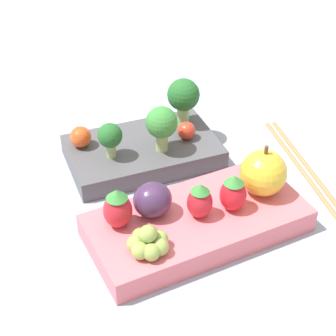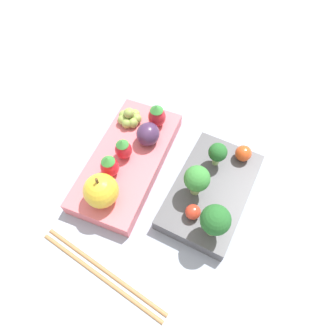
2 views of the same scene
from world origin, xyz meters
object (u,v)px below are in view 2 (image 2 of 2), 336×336
(bento_box_savoury, at_px, (211,191))
(broccoli_floret_2, at_px, (218,153))
(cherry_tomato_0, at_px, (243,153))
(strawberry_1, at_px, (124,148))
(broccoli_floret_0, at_px, (197,179))
(strawberry_0, at_px, (157,116))
(plum, at_px, (148,134))
(cherry_tomato_1, at_px, (193,212))
(strawberry_2, at_px, (109,166))
(chopsticks_pair, at_px, (102,273))
(grape_cluster, at_px, (129,118))
(bento_box_fruit, at_px, (128,161))
(apple, at_px, (101,191))
(broccoli_floret_1, at_px, (215,221))

(bento_box_savoury, relative_size, broccoli_floret_2, 4.36)
(cherry_tomato_0, bearing_deg, strawberry_1, -71.84)
(cherry_tomato_0, bearing_deg, bento_box_savoury, -24.43)
(broccoli_floret_0, height_order, strawberry_0, broccoli_floret_0)
(bento_box_savoury, relative_size, plum, 4.77)
(cherry_tomato_1, bearing_deg, strawberry_2, -99.72)
(strawberry_2, bearing_deg, cherry_tomato_1, 80.28)
(cherry_tomato_0, distance_m, plum, 0.16)
(strawberry_2, bearing_deg, chopsticks_pair, 18.67)
(strawberry_0, bearing_deg, broccoli_floret_2, 70.11)
(plum, relative_size, grape_cluster, 0.99)
(broccoli_floret_0, distance_m, grape_cluster, 0.17)
(cherry_tomato_0, xyz_separation_m, cherry_tomato_1, (0.12, -0.05, -0.00))
(grape_cluster, bearing_deg, cherry_tomato_0, 87.84)
(broccoli_floret_0, xyz_separation_m, cherry_tomato_0, (-0.08, 0.05, -0.02))
(broccoli_floret_2, bearing_deg, plum, -91.58)
(strawberry_1, bearing_deg, plum, 146.76)
(cherry_tomato_0, relative_size, plum, 0.64)
(bento_box_fruit, distance_m, broccoli_floret_0, 0.13)
(bento_box_fruit, xyz_separation_m, strawberry_2, (0.04, -0.01, 0.03))
(broccoli_floret_0, xyz_separation_m, strawberry_1, (-0.02, -0.13, -0.02))
(bento_box_savoury, relative_size, strawberry_2, 4.50)
(strawberry_2, bearing_deg, grape_cluster, -172.39)
(apple, relative_size, strawberry_1, 1.46)
(broccoli_floret_1, bearing_deg, strawberry_0, -137.58)
(strawberry_1, relative_size, strawberry_2, 0.95)
(strawberry_2, bearing_deg, bento_box_fruit, 164.85)
(chopsticks_pair, bearing_deg, broccoli_floret_2, 154.63)
(bento_box_fruit, relative_size, broccoli_floret_0, 3.99)
(plum, bearing_deg, cherry_tomato_0, 97.47)
(cherry_tomato_1, distance_m, chopsticks_pair, 0.15)
(bento_box_savoury, xyz_separation_m, cherry_tomato_1, (0.05, -0.01, 0.02))
(strawberry_1, height_order, grape_cluster, strawberry_1)
(strawberry_0, xyz_separation_m, strawberry_2, (0.12, -0.03, -0.00))
(broccoli_floret_0, bearing_deg, cherry_tomato_0, 147.12)
(bento_box_fruit, distance_m, plum, 0.06)
(strawberry_2, bearing_deg, broccoli_floret_0, 96.22)
(broccoli_floret_2, distance_m, strawberry_2, 0.17)
(broccoli_floret_1, distance_m, strawberry_1, 0.18)
(broccoli_floret_0, relative_size, strawberry_1, 1.42)
(broccoli_floret_0, distance_m, strawberry_1, 0.13)
(broccoli_floret_0, relative_size, plum, 1.42)
(broccoli_floret_1, xyz_separation_m, cherry_tomato_1, (-0.01, -0.03, -0.03))
(bento_box_savoury, distance_m, apple, 0.17)
(broccoli_floret_2, bearing_deg, broccoli_floret_0, -14.81)
(bento_box_fruit, distance_m, broccoli_floret_2, 0.15)
(bento_box_fruit, relative_size, grape_cluster, 5.62)
(broccoli_floret_1, distance_m, cherry_tomato_1, 0.05)
(strawberry_1, bearing_deg, chopsticks_pair, 12.84)
(plum, bearing_deg, chopsticks_pair, 4.01)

